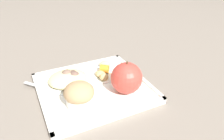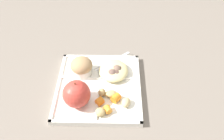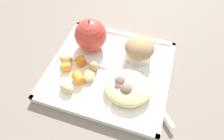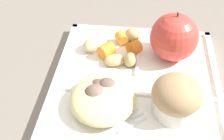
# 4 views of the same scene
# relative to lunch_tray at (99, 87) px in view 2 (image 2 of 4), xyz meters

# --- Properties ---
(ground) EXTENTS (6.00, 6.00, 0.00)m
(ground) POSITION_rel_lunch_tray_xyz_m (0.00, 0.00, -0.01)
(ground) COLOR slate
(lunch_tray) EXTENTS (0.31, 0.28, 0.02)m
(lunch_tray) POSITION_rel_lunch_tray_xyz_m (0.00, 0.00, 0.00)
(lunch_tray) COLOR white
(lunch_tray) RESTS_ON ground
(green_apple) EXTENTS (0.09, 0.09, 0.09)m
(green_apple) POSITION_rel_lunch_tray_xyz_m (-0.07, 0.06, 0.05)
(green_apple) COLOR #C63D33
(green_apple) RESTS_ON lunch_tray
(bran_muffin) EXTENTS (0.08, 0.08, 0.06)m
(bran_muffin) POSITION_rel_lunch_tray_xyz_m (0.06, 0.06, 0.04)
(bran_muffin) COLOR silver
(bran_muffin) RESTS_ON lunch_tray
(carrot_slice_tilted) EXTENTS (0.03, 0.03, 0.02)m
(carrot_slice_tilted) POSITION_rel_lunch_tray_xyz_m (-0.11, -0.04, 0.02)
(carrot_slice_tilted) COLOR orange
(carrot_slice_tilted) RESTS_ON lunch_tray
(carrot_slice_diagonal) EXTENTS (0.03, 0.03, 0.02)m
(carrot_slice_diagonal) POSITION_rel_lunch_tray_xyz_m (-0.08, -0.01, 0.02)
(carrot_slice_diagonal) COLOR orange
(carrot_slice_diagonal) RESTS_ON lunch_tray
(carrot_slice_near_corner) EXTENTS (0.04, 0.04, 0.03)m
(carrot_slice_near_corner) POSITION_rel_lunch_tray_xyz_m (-0.06, -0.06, 0.02)
(carrot_slice_near_corner) COLOR orange
(carrot_slice_near_corner) RESTS_ON lunch_tray
(potato_chunk_small) EXTENTS (0.03, 0.04, 0.03)m
(potato_chunk_small) POSITION_rel_lunch_tray_xyz_m (-0.12, -0.01, 0.02)
(potato_chunk_small) COLOR tan
(potato_chunk_small) RESTS_ON lunch_tray
(potato_chunk_golden) EXTENTS (0.04, 0.05, 0.02)m
(potato_chunk_golden) POSITION_rel_lunch_tray_xyz_m (-0.04, -0.04, 0.01)
(potato_chunk_golden) COLOR tan
(potato_chunk_golden) RESTS_ON lunch_tray
(potato_chunk_wedge) EXTENTS (0.03, 0.03, 0.03)m
(potato_chunk_wedge) POSITION_rel_lunch_tray_xyz_m (-0.04, -0.01, 0.02)
(potato_chunk_wedge) COLOR tan
(potato_chunk_wedge) RESTS_ON lunch_tray
(potato_chunk_browned) EXTENTS (0.05, 0.04, 0.02)m
(potato_chunk_browned) POSITION_rel_lunch_tray_xyz_m (-0.08, -0.09, 0.02)
(potato_chunk_browned) COLOR tan
(potato_chunk_browned) RESTS_ON lunch_tray
(egg_noodle_pile) EXTENTS (0.11, 0.10, 0.03)m
(egg_noodle_pile) POSITION_rel_lunch_tray_xyz_m (0.06, -0.05, 0.02)
(egg_noodle_pile) COLOR beige
(egg_noodle_pile) RESTS_ON lunch_tray
(meatball_side) EXTENTS (0.03, 0.03, 0.03)m
(meatball_side) POSITION_rel_lunch_tray_xyz_m (0.04, -0.06, 0.02)
(meatball_side) COLOR brown
(meatball_side) RESTS_ON lunch_tray
(meatball_back) EXTENTS (0.04, 0.04, 0.04)m
(meatball_back) POSITION_rel_lunch_tray_xyz_m (0.06, -0.06, 0.02)
(meatball_back) COLOR #755B4C
(meatball_back) RESTS_ON lunch_tray
(meatball_center) EXTENTS (0.04, 0.04, 0.04)m
(meatball_center) POSITION_rel_lunch_tray_xyz_m (0.04, -0.05, 0.02)
(meatball_center) COLOR brown
(meatball_center) RESTS_ON lunch_tray
(plastic_fork) EXTENTS (0.12, 0.13, 0.00)m
(plastic_fork) POSITION_rel_lunch_tray_xyz_m (0.12, -0.04, 0.01)
(plastic_fork) COLOR silver
(plastic_fork) RESTS_ON lunch_tray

